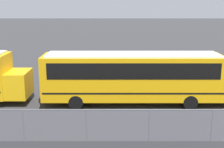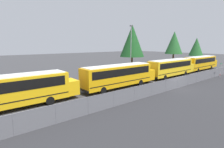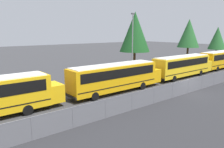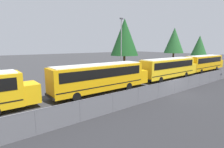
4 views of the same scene
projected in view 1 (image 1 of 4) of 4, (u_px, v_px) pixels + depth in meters
name	position (u px, v px, depth m)	size (l,w,h in m)	color
school_bus_1	(135.00, 75.00, 20.12)	(12.98, 2.50, 3.35)	#EDA80F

